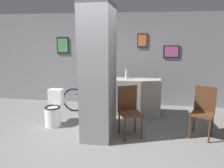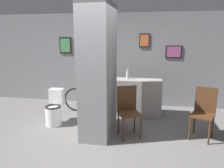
{
  "view_description": "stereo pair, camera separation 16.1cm",
  "coord_description": "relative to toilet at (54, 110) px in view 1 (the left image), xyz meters",
  "views": [
    {
      "loc": [
        0.73,
        -3.61,
        1.98
      ],
      "look_at": [
        0.08,
        0.97,
        0.95
      ],
      "focal_mm": 35.0,
      "sensor_mm": 36.0,
      "label": 1
    },
    {
      "loc": [
        0.89,
        -3.59,
        1.98
      ],
      "look_at": [
        0.08,
        0.97,
        0.95
      ],
      "focal_mm": 35.0,
      "sensor_mm": 36.0,
      "label": 2
    }
  ],
  "objects": [
    {
      "name": "bicycle",
      "position": [
        0.67,
        0.93,
        -0.01
      ],
      "size": [
        1.61,
        0.42,
        0.68
      ],
      "color": "black",
      "rests_on": "ground_plane"
    },
    {
      "name": "chair_by_doorway",
      "position": [
        3.16,
        -0.13,
        0.22
      ],
      "size": [
        0.53,
        0.53,
        1.0
      ],
      "rotation": [
        0.0,
        0.0,
        -0.41
      ],
      "color": "#4C2D19",
      "rests_on": "ground_plane"
    },
    {
      "name": "bottle_tall",
      "position": [
        1.54,
        1.02,
        0.69
      ],
      "size": [
        0.06,
        0.06,
        0.3
      ],
      "color": "silver",
      "rests_on": "counter_shelf"
    },
    {
      "name": "counter_shelf",
      "position": [
        1.69,
        0.94,
        0.12
      ],
      "size": [
        1.43,
        0.44,
        0.91
      ],
      "color": "gray",
      "rests_on": "ground_plane"
    },
    {
      "name": "chair_near_pillar",
      "position": [
        1.71,
        -0.28,
        0.22
      ],
      "size": [
        0.53,
        0.53,
        1.0
      ],
      "rotation": [
        0.0,
        0.0,
        0.42
      ],
      "color": "#4C2D19",
      "rests_on": "ground_plane"
    },
    {
      "name": "pillar_center",
      "position": [
        1.1,
        -0.24,
        0.96
      ],
      "size": [
        0.58,
        1.15,
        2.6
      ],
      "color": "gray",
      "rests_on": "ground_plane"
    },
    {
      "name": "wall_back",
      "position": [
        1.22,
        1.81,
        0.97
      ],
      "size": [
        8.0,
        0.09,
        2.6
      ],
      "color": "gray",
      "rests_on": "ground_plane"
    },
    {
      "name": "ground_plane",
      "position": [
        1.22,
        -0.82,
        -0.34
      ],
      "size": [
        14.0,
        14.0,
        0.0
      ],
      "primitive_type": "plane",
      "color": "slate"
    },
    {
      "name": "toilet",
      "position": [
        0.0,
        0.0,
        0.0
      ],
      "size": [
        0.35,
        0.51,
        0.79
      ],
      "color": "white",
      "rests_on": "ground_plane"
    }
  ]
}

